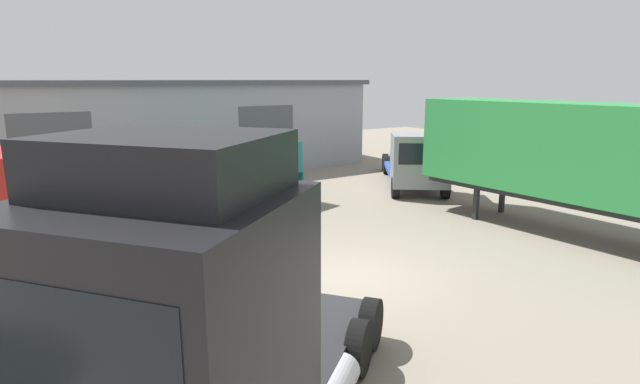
{
  "coord_description": "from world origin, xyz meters",
  "views": [
    {
      "loc": [
        -7.15,
        -9.62,
        4.95
      ],
      "look_at": [
        0.99,
        2.72,
        1.6
      ],
      "focal_mm": 28.0,
      "sensor_mm": 36.0,
      "label": 1
    }
  ],
  "objects_px": {
    "container_trailer_green": "(590,155)",
    "delivery_van_teal": "(237,175)",
    "flatbed_truck_grey": "(416,163)",
    "tractor_unit_black": "(191,346)"
  },
  "relations": [
    {
      "from": "tractor_unit_black",
      "to": "delivery_van_teal",
      "type": "xyz_separation_m",
      "value": [
        6.07,
        12.4,
        -0.72
      ]
    },
    {
      "from": "tractor_unit_black",
      "to": "container_trailer_green",
      "type": "xyz_separation_m",
      "value": [
        13.73,
        3.19,
        0.58
      ]
    },
    {
      "from": "delivery_van_teal",
      "to": "flatbed_truck_grey",
      "type": "relative_size",
      "value": 0.8
    },
    {
      "from": "flatbed_truck_grey",
      "to": "container_trailer_green",
      "type": "bearing_deg",
      "value": 32.72
    },
    {
      "from": "delivery_van_teal",
      "to": "flatbed_truck_grey",
      "type": "xyz_separation_m",
      "value": [
        8.25,
        -1.15,
        -0.1
      ]
    },
    {
      "from": "container_trailer_green",
      "to": "flatbed_truck_grey",
      "type": "xyz_separation_m",
      "value": [
        0.6,
        8.06,
        -1.4
      ]
    },
    {
      "from": "delivery_van_teal",
      "to": "tractor_unit_black",
      "type": "bearing_deg",
      "value": -133.81
    },
    {
      "from": "flatbed_truck_grey",
      "to": "delivery_van_teal",
      "type": "bearing_deg",
      "value": -60.94
    },
    {
      "from": "container_trailer_green",
      "to": "delivery_van_teal",
      "type": "relative_size",
      "value": 1.85
    },
    {
      "from": "container_trailer_green",
      "to": "flatbed_truck_grey",
      "type": "distance_m",
      "value": 8.21
    }
  ]
}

